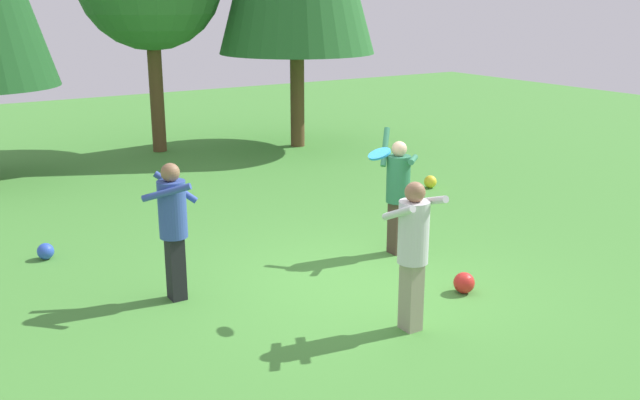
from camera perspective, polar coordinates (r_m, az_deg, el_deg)
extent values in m
plane|color=#478C38|center=(9.43, 3.01, -6.63)|extent=(40.00, 40.00, 0.00)
cube|color=#4C382D|center=(10.43, 6.13, -2.19)|extent=(0.19, 0.22, 0.78)
cylinder|color=#2D7551|center=(10.23, 6.25, 1.67)|extent=(0.34, 0.34, 0.67)
sphere|color=beige|center=(10.13, 6.33, 4.06)|extent=(0.22, 0.22, 0.22)
cylinder|color=#2D7551|center=(10.14, 7.42, 3.20)|extent=(0.47, 0.46, 0.12)
cylinder|color=#2D7551|center=(10.16, 5.21, 4.23)|extent=(0.33, 0.32, 0.53)
cube|color=gray|center=(8.10, 7.27, -7.58)|extent=(0.19, 0.22, 0.80)
cylinder|color=silver|center=(7.83, 7.45, -2.55)|extent=(0.34, 0.34, 0.70)
sphere|color=#8C6647|center=(7.70, 7.57, 0.62)|extent=(0.23, 0.23, 0.23)
cylinder|color=silver|center=(7.65, 6.27, -1.03)|extent=(0.14, 0.58, 0.31)
cylinder|color=silver|center=(7.84, 8.76, -0.07)|extent=(0.15, 0.59, 0.26)
cube|color=black|center=(8.99, -11.40, -5.33)|extent=(0.19, 0.22, 0.81)
cylinder|color=#334C9E|center=(8.75, -11.67, -0.73)|extent=(0.34, 0.34, 0.70)
sphere|color=#8C6647|center=(8.63, -11.84, 2.16)|extent=(0.23, 0.23, 0.23)
cylinder|color=#334C9E|center=(8.88, -11.41, 1.00)|extent=(0.48, 0.38, 0.40)
cylinder|color=#334C9E|center=(8.49, -12.12, 0.59)|extent=(0.53, 0.42, 0.24)
cylinder|color=#2393D1|center=(8.26, 4.75, 3.68)|extent=(0.28, 0.29, 0.12)
sphere|color=blue|center=(10.94, -21.00, -3.83)|extent=(0.24, 0.24, 0.24)
sphere|color=red|center=(9.26, 11.40, -6.47)|extent=(0.27, 0.27, 0.27)
sphere|color=yellow|center=(14.17, 8.77, 1.45)|extent=(0.25, 0.25, 0.25)
cylinder|color=brown|center=(17.63, -12.90, 8.71)|extent=(0.33, 0.33, 3.07)
cylinder|color=brown|center=(17.77, -1.84, 10.93)|extent=(0.35, 0.35, 4.17)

